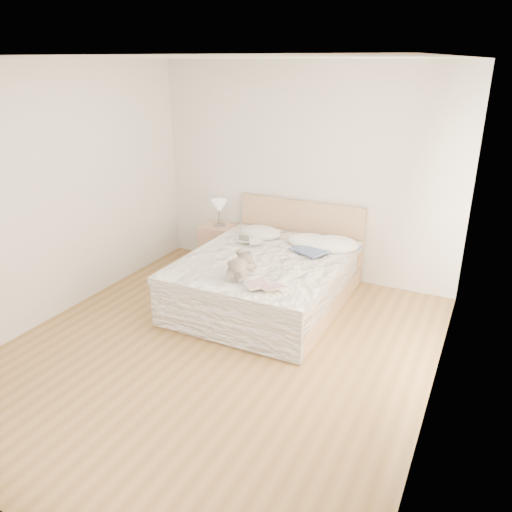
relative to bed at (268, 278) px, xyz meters
name	(u,v)px	position (x,y,z in m)	size (l,w,h in m)	color
floor	(217,350)	(0.00, -1.19, -0.31)	(4.00, 4.50, 0.00)	brown
ceiling	(207,58)	(0.00, -1.19, 2.39)	(4.00, 4.50, 0.00)	white
wall_back	(304,173)	(0.00, 1.06, 1.04)	(4.00, 0.02, 2.70)	silver
wall_left	(50,195)	(-2.00, -1.19, 1.04)	(0.02, 4.50, 2.70)	silver
wall_right	(449,257)	(2.00, -1.19, 1.04)	(0.02, 4.50, 2.70)	silver
window	(454,232)	(1.99, -0.89, 1.14)	(0.02, 1.30, 1.10)	white
bed	(268,278)	(0.00, 0.00, 0.00)	(1.72, 2.14, 1.00)	tan
nightstand	(219,244)	(-1.13, 0.81, -0.03)	(0.45, 0.40, 0.56)	tan
table_lamp	(219,207)	(-1.11, 0.80, 0.51)	(0.26, 0.26, 0.36)	#534D48
pillow_left	(260,232)	(-0.38, 0.57, 0.33)	(0.55, 0.39, 0.17)	silver
pillow_middle	(310,241)	(0.30, 0.55, 0.33)	(0.54, 0.38, 0.16)	white
pillow_right	(333,244)	(0.59, 0.56, 0.33)	(0.62, 0.43, 0.19)	white
blouse	(318,247)	(0.45, 0.40, 0.32)	(0.61, 0.65, 0.02)	#35456D
photo_book	(250,241)	(-0.37, 0.27, 0.32)	(0.34, 0.24, 0.03)	silver
childrens_book	(266,286)	(0.37, -0.85, 0.32)	(0.35, 0.24, 0.02)	beige
teddy_bear	(238,273)	(-0.01, -0.72, 0.34)	(0.27, 0.38, 0.20)	#61574D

